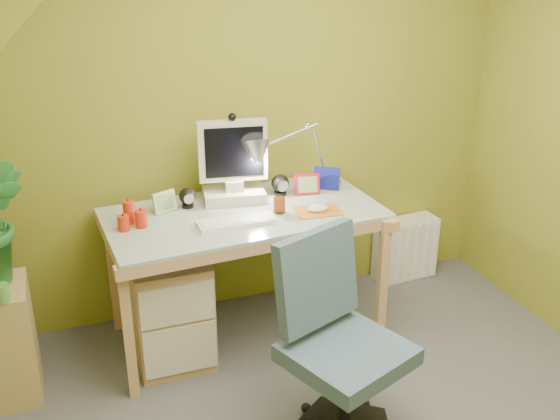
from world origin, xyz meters
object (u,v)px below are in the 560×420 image
object	(u,v)px
monitor	(233,151)
radiator	(405,248)
desk_lamp	(309,141)
side_ledge	(11,341)
task_chair	(347,351)
desk	(245,275)

from	to	relation	value
monitor	radiator	size ratio (longest dim) A/B	1.36
desk_lamp	side_ledge	bearing A→B (deg)	-178.14
radiator	task_chair	bearing A→B (deg)	-133.33
monitor	desk_lamp	xyz separation A→B (m)	(0.45, 0.00, 0.01)
radiator	desk	bearing A→B (deg)	-169.73
monitor	desk_lamp	size ratio (longest dim) A/B	0.95
monitor	radiator	distance (m)	1.51
task_chair	desk	bearing A→B (deg)	78.26
desk_lamp	task_chair	size ratio (longest dim) A/B	0.61
monitor	radiator	world-z (taller)	monitor
monitor	side_ledge	bearing A→B (deg)	-158.48
monitor	desk_lamp	bearing A→B (deg)	8.84
monitor	desk_lamp	distance (m)	0.45
desk_lamp	side_ledge	xyz separation A→B (m)	(-1.70, -0.28, -0.78)
side_ledge	radiator	size ratio (longest dim) A/B	1.48
desk	desk_lamp	xyz separation A→B (m)	(0.45, 0.18, 0.70)
desk	monitor	bearing A→B (deg)	86.23
side_ledge	task_chair	xyz separation A→B (m)	(1.43, -0.88, 0.19)
desk_lamp	task_chair	xyz separation A→B (m)	(-0.27, -1.16, -0.60)
monitor	task_chair	bearing A→B (deg)	-72.57
desk	desk_lamp	distance (m)	0.85
desk_lamp	radiator	size ratio (longest dim) A/B	1.43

